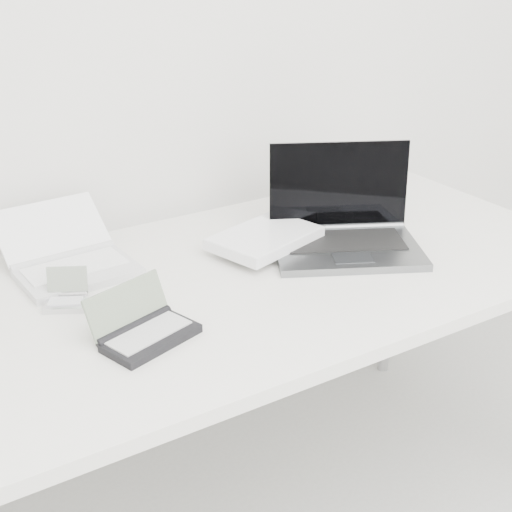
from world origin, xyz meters
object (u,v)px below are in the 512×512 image
desk (258,289)px  palmtop_charcoal (144,329)px  netbook_open_white (70,260)px  laptop_large (318,233)px

desk → palmtop_charcoal: palmtop_charcoal is taller
desk → netbook_open_white: 0.44m
laptop_large → netbook_open_white: (-0.55, 0.20, -0.01)m
desk → palmtop_charcoal: (-0.34, -0.14, 0.07)m
desk → palmtop_charcoal: 0.37m
desk → laptop_large: laptop_large is taller
desk → netbook_open_white: (-0.36, 0.23, 0.07)m
laptop_large → palmtop_charcoal: bearing=-135.7°
desk → netbook_open_white: bearing=147.2°
netbook_open_white → palmtop_charcoal: bearing=-90.1°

